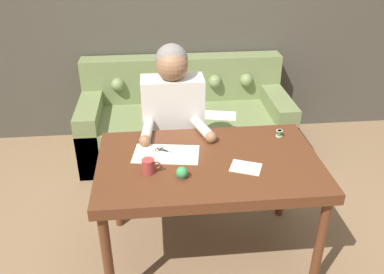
{
  "coord_description": "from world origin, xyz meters",
  "views": [
    {
      "loc": [
        -0.31,
        -2.09,
        2.13
      ],
      "look_at": [
        -0.08,
        0.17,
        0.88
      ],
      "focal_mm": 38.0,
      "sensor_mm": 36.0,
      "label": 1
    }
  ],
  "objects_px": {
    "pin_cushion": "(182,173)",
    "dining_table": "(209,171)",
    "scissors": "(165,151)",
    "mug": "(149,166)",
    "couch": "(185,121)",
    "thread_spool": "(279,133)",
    "person": "(173,127)"
  },
  "relations": [
    {
      "from": "pin_cushion",
      "to": "dining_table",
      "type": "bearing_deg",
      "value": 43.68
    },
    {
      "from": "dining_table",
      "to": "scissors",
      "type": "height_order",
      "value": "scissors"
    },
    {
      "from": "mug",
      "to": "pin_cushion",
      "type": "height_order",
      "value": "mug"
    },
    {
      "from": "couch",
      "to": "pin_cushion",
      "type": "relative_size",
      "value": 27.96
    },
    {
      "from": "thread_spool",
      "to": "pin_cushion",
      "type": "distance_m",
      "value": 0.83
    },
    {
      "from": "dining_table",
      "to": "scissors",
      "type": "relative_size",
      "value": 7.16
    },
    {
      "from": "mug",
      "to": "pin_cushion",
      "type": "bearing_deg",
      "value": -21.09
    },
    {
      "from": "person",
      "to": "thread_spool",
      "type": "bearing_deg",
      "value": -25.63
    },
    {
      "from": "couch",
      "to": "person",
      "type": "relative_size",
      "value": 1.48
    },
    {
      "from": "dining_table",
      "to": "mug",
      "type": "distance_m",
      "value": 0.41
    },
    {
      "from": "dining_table",
      "to": "thread_spool",
      "type": "bearing_deg",
      "value": 26.62
    },
    {
      "from": "person",
      "to": "dining_table",
      "type": "bearing_deg",
      "value": -72.67
    },
    {
      "from": "couch",
      "to": "pin_cushion",
      "type": "xyz_separation_m",
      "value": [
        -0.15,
        -1.67,
        0.5
      ]
    },
    {
      "from": "dining_table",
      "to": "pin_cushion",
      "type": "bearing_deg",
      "value": -136.32
    },
    {
      "from": "thread_spool",
      "to": "dining_table",
      "type": "bearing_deg",
      "value": -153.38
    },
    {
      "from": "thread_spool",
      "to": "person",
      "type": "bearing_deg",
      "value": 154.37
    },
    {
      "from": "dining_table",
      "to": "couch",
      "type": "height_order",
      "value": "couch"
    },
    {
      "from": "couch",
      "to": "person",
      "type": "distance_m",
      "value": 0.99
    },
    {
      "from": "scissors",
      "to": "thread_spool",
      "type": "height_order",
      "value": "thread_spool"
    },
    {
      "from": "dining_table",
      "to": "couch",
      "type": "bearing_deg",
      "value": 91.27
    },
    {
      "from": "pin_cushion",
      "to": "mug",
      "type": "bearing_deg",
      "value": 158.91
    },
    {
      "from": "scissors",
      "to": "person",
      "type": "bearing_deg",
      "value": 79.92
    },
    {
      "from": "couch",
      "to": "mug",
      "type": "relative_size",
      "value": 17.69
    },
    {
      "from": "mug",
      "to": "thread_spool",
      "type": "bearing_deg",
      "value": 22.05
    },
    {
      "from": "person",
      "to": "thread_spool",
      "type": "height_order",
      "value": "person"
    },
    {
      "from": "scissors",
      "to": "dining_table",
      "type": "bearing_deg",
      "value": -26.99
    },
    {
      "from": "scissors",
      "to": "mug",
      "type": "height_order",
      "value": "mug"
    },
    {
      "from": "scissors",
      "to": "thread_spool",
      "type": "bearing_deg",
      "value": 8.89
    },
    {
      "from": "dining_table",
      "to": "pin_cushion",
      "type": "distance_m",
      "value": 0.28
    },
    {
      "from": "thread_spool",
      "to": "scissors",
      "type": "bearing_deg",
      "value": -171.11
    },
    {
      "from": "mug",
      "to": "dining_table",
      "type": "bearing_deg",
      "value": 15.13
    },
    {
      "from": "mug",
      "to": "couch",
      "type": "bearing_deg",
      "value": 77.94
    }
  ]
}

